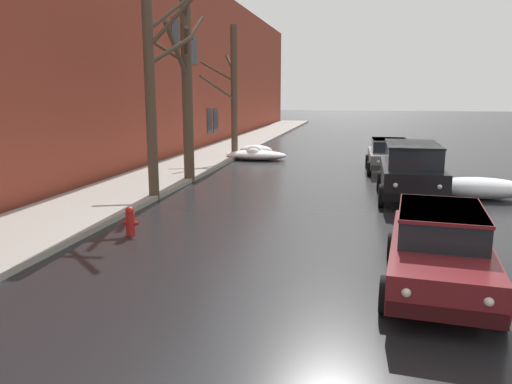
{
  "coord_description": "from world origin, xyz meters",
  "views": [
    {
      "loc": [
        1.13,
        -2.22,
        3.4
      ],
      "look_at": [
        -1.0,
        7.78,
        1.37
      ],
      "focal_mm": 35.15,
      "sensor_mm": 36.0,
      "label": 1
    }
  ],
  "objects_px": {
    "bare_tree_mid_block": "(187,82)",
    "bare_tree_far_down_block": "(233,91)",
    "fire_hydrant": "(130,221)",
    "suv_black_parked_kerbside_close": "(411,169)",
    "bare_tree_second_along_sidewalk": "(153,90)",
    "sedan_grey_parked_kerbside_mid": "(389,154)",
    "sedan_maroon_approaching_near_lane": "(440,247)"
  },
  "relations": [
    {
      "from": "bare_tree_mid_block",
      "to": "bare_tree_far_down_block",
      "type": "xyz_separation_m",
      "value": [
        -0.06,
        7.11,
        -0.34
      ]
    },
    {
      "from": "fire_hydrant",
      "to": "suv_black_parked_kerbside_close",
      "type": "bearing_deg",
      "value": 39.9
    },
    {
      "from": "bare_tree_second_along_sidewalk",
      "to": "bare_tree_mid_block",
      "type": "height_order",
      "value": "bare_tree_mid_block"
    },
    {
      "from": "bare_tree_mid_block",
      "to": "sedan_grey_parked_kerbside_mid",
      "type": "xyz_separation_m",
      "value": [
        7.71,
        4.35,
        -3.07
      ]
    },
    {
      "from": "bare_tree_mid_block",
      "to": "suv_black_parked_kerbside_close",
      "type": "height_order",
      "value": "bare_tree_mid_block"
    },
    {
      "from": "sedan_maroon_approaching_near_lane",
      "to": "fire_hydrant",
      "type": "distance_m",
      "value": 7.11
    },
    {
      "from": "fire_hydrant",
      "to": "sedan_grey_parked_kerbside_mid",
      "type": "bearing_deg",
      "value": 60.68
    },
    {
      "from": "suv_black_parked_kerbside_close",
      "to": "fire_hydrant",
      "type": "height_order",
      "value": "suv_black_parked_kerbside_close"
    },
    {
      "from": "bare_tree_second_along_sidewalk",
      "to": "fire_hydrant",
      "type": "distance_m",
      "value": 5.26
    },
    {
      "from": "bare_tree_second_along_sidewalk",
      "to": "fire_hydrant",
      "type": "bearing_deg",
      "value": -75.61
    },
    {
      "from": "sedan_maroon_approaching_near_lane",
      "to": "sedan_grey_parked_kerbside_mid",
      "type": "xyz_separation_m",
      "value": [
        -0.24,
        13.68,
        -0.0
      ]
    },
    {
      "from": "bare_tree_second_along_sidewalk",
      "to": "suv_black_parked_kerbside_close",
      "type": "bearing_deg",
      "value": 12.39
    },
    {
      "from": "bare_tree_far_down_block",
      "to": "sedan_maroon_approaching_near_lane",
      "type": "height_order",
      "value": "bare_tree_far_down_block"
    },
    {
      "from": "bare_tree_far_down_block",
      "to": "fire_hydrant",
      "type": "bearing_deg",
      "value": -85.34
    },
    {
      "from": "bare_tree_second_along_sidewalk",
      "to": "bare_tree_far_down_block",
      "type": "relative_size",
      "value": 0.98
    },
    {
      "from": "sedan_maroon_approaching_near_lane",
      "to": "fire_hydrant",
      "type": "xyz_separation_m",
      "value": [
        -6.82,
        1.95,
        -0.4
      ]
    },
    {
      "from": "sedan_maroon_approaching_near_lane",
      "to": "fire_hydrant",
      "type": "height_order",
      "value": "sedan_maroon_approaching_near_lane"
    },
    {
      "from": "bare_tree_second_along_sidewalk",
      "to": "bare_tree_mid_block",
      "type": "xyz_separation_m",
      "value": [
        -0.07,
        3.29,
        0.33
      ]
    },
    {
      "from": "sedan_grey_parked_kerbside_mid",
      "to": "bare_tree_mid_block",
      "type": "bearing_deg",
      "value": -150.58
    },
    {
      "from": "bare_tree_mid_block",
      "to": "suv_black_parked_kerbside_close",
      "type": "distance_m",
      "value": 8.74
    },
    {
      "from": "bare_tree_second_along_sidewalk",
      "to": "sedan_maroon_approaching_near_lane",
      "type": "distance_m",
      "value": 10.3
    },
    {
      "from": "bare_tree_second_along_sidewalk",
      "to": "sedan_maroon_approaching_near_lane",
      "type": "bearing_deg",
      "value": -37.51
    },
    {
      "from": "sedan_grey_parked_kerbside_mid",
      "to": "fire_hydrant",
      "type": "bearing_deg",
      "value": -119.32
    },
    {
      "from": "bare_tree_mid_block",
      "to": "sedan_maroon_approaching_near_lane",
      "type": "xyz_separation_m",
      "value": [
        7.95,
        -9.34,
        -3.07
      ]
    },
    {
      "from": "bare_tree_mid_block",
      "to": "bare_tree_far_down_block",
      "type": "distance_m",
      "value": 7.12
    },
    {
      "from": "sedan_maroon_approaching_near_lane",
      "to": "sedan_grey_parked_kerbside_mid",
      "type": "relative_size",
      "value": 1.08
    },
    {
      "from": "bare_tree_far_down_block",
      "to": "fire_hydrant",
      "type": "distance_m",
      "value": 14.87
    },
    {
      "from": "bare_tree_far_down_block",
      "to": "fire_hydrant",
      "type": "height_order",
      "value": "bare_tree_far_down_block"
    },
    {
      "from": "sedan_maroon_approaching_near_lane",
      "to": "bare_tree_mid_block",
      "type": "bearing_deg",
      "value": 130.4
    },
    {
      "from": "bare_tree_far_down_block",
      "to": "suv_black_parked_kerbside_close",
      "type": "xyz_separation_m",
      "value": [
        8.19,
        -8.63,
        -2.49
      ]
    },
    {
      "from": "bare_tree_far_down_block",
      "to": "sedan_grey_parked_kerbside_mid",
      "type": "bearing_deg",
      "value": -19.56
    },
    {
      "from": "bare_tree_second_along_sidewalk",
      "to": "sedan_grey_parked_kerbside_mid",
      "type": "relative_size",
      "value": 1.67
    }
  ]
}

